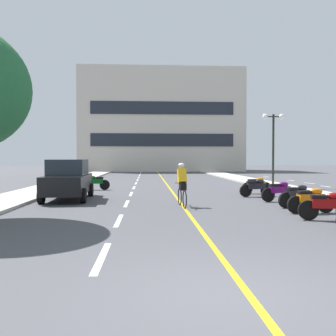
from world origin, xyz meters
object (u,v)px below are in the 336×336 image
object	(u,v)px
motorcycle_5	(256,187)
cyclist_rider	(182,184)
street_lamp_mid	(273,132)
motorcycle_6	(257,185)
motorcycle_7	(95,182)
motorcycle_4	(280,191)
motorcycle_1	(328,205)
parked_car_near	(68,179)
motorcycle_2	(311,199)
motorcycle_3	(298,195)

from	to	relation	value
motorcycle_5	cyclist_rider	bearing A→B (deg)	-140.11
street_lamp_mid	cyclist_rider	world-z (taller)	street_lamp_mid
motorcycle_6	street_lamp_mid	bearing A→B (deg)	60.70
motorcycle_7	cyclist_rider	distance (m)	8.75
motorcycle_4	motorcycle_5	world-z (taller)	same
street_lamp_mid	motorcycle_4	xyz separation A→B (m)	(-2.51, -7.83, -3.10)
motorcycle_1	motorcycle_6	xyz separation A→B (m)	(0.40, 8.23, 0.00)
motorcycle_7	cyclist_rider	bearing A→B (deg)	-59.46
motorcycle_1	motorcycle_5	world-z (taller)	same
motorcycle_5	motorcycle_7	xyz separation A→B (m)	(-8.40, 4.21, 0.00)
parked_car_near	motorcycle_2	distance (m)	10.23
street_lamp_mid	motorcycle_3	bearing A→B (deg)	-104.48
motorcycle_7	parked_car_near	bearing A→B (deg)	-95.69
motorcycle_4	motorcycle_7	size ratio (longest dim) A/B	0.99
motorcycle_3	motorcycle_5	bearing A→B (deg)	96.31
parked_car_near	motorcycle_4	distance (m)	9.41
motorcycle_5	motorcycle_7	world-z (taller)	same
motorcycle_4	motorcycle_5	size ratio (longest dim) A/B	1.00
motorcycle_2	motorcycle_4	bearing A→B (deg)	87.33
motorcycle_1	motorcycle_2	distance (m)	1.45
street_lamp_mid	motorcycle_3	size ratio (longest dim) A/B	2.80
motorcycle_1	cyclist_rider	distance (m)	5.30
motorcycle_3	parked_car_near	bearing A→B (deg)	161.60
motorcycle_3	motorcycle_5	world-z (taller)	same
parked_car_near	motorcycle_7	world-z (taller)	parked_car_near
motorcycle_2	motorcycle_3	bearing A→B (deg)	83.60
street_lamp_mid	motorcycle_5	xyz separation A→B (m)	(-2.92, -5.85, -3.10)
parked_car_near	motorcycle_6	world-z (taller)	parked_car_near
motorcycle_7	motorcycle_1	bearing A→B (deg)	-52.09
motorcycle_3	motorcycle_4	size ratio (longest dim) A/B	0.98
motorcycle_5	motorcycle_6	xyz separation A→B (m)	(0.49, 1.52, 0.00)
motorcycle_6	motorcycle_2	bearing A→B (deg)	-91.95
motorcycle_2	motorcycle_6	bearing A→B (deg)	88.05
motorcycle_2	motorcycle_4	size ratio (longest dim) A/B	1.01
parked_car_near	motorcycle_1	world-z (taller)	parked_car_near
motorcycle_1	motorcycle_3	bearing A→B (deg)	83.50
motorcycle_2	motorcycle_4	world-z (taller)	same
motorcycle_3	motorcycle_5	distance (m)	3.85
street_lamp_mid	motorcycle_3	xyz separation A→B (m)	(-2.50, -9.67, -3.10)
motorcycle_1	motorcycle_5	size ratio (longest dim) A/B	1.00
motorcycle_5	motorcycle_4	bearing A→B (deg)	-78.19
parked_car_near	motorcycle_2	xyz separation A→B (m)	(9.16, -4.54, -0.44)
motorcycle_4	motorcycle_7	distance (m)	10.78
motorcycle_1	parked_car_near	bearing A→B (deg)	146.37
motorcycle_2	motorcycle_5	world-z (taller)	same
motorcycle_1	motorcycle_4	distance (m)	4.73
motorcycle_7	motorcycle_5	bearing A→B (deg)	-26.61
parked_car_near	motorcycle_7	xyz separation A→B (m)	(0.49, 4.93, -0.44)
parked_car_near	motorcycle_6	distance (m)	9.66
motorcycle_1	motorcycle_4	world-z (taller)	same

